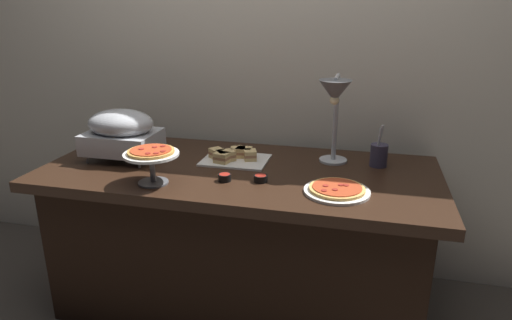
# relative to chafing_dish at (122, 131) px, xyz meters

# --- Properties ---
(ground_plane) EXTENTS (8.00, 8.00, 0.00)m
(ground_plane) POSITION_rel_chafing_dish_xyz_m (0.61, -0.00, -0.90)
(ground_plane) COLOR #4C443D
(back_wall) EXTENTS (4.40, 0.04, 2.40)m
(back_wall) POSITION_rel_chafing_dish_xyz_m (0.61, 0.50, 0.30)
(back_wall) COLOR beige
(back_wall) RESTS_ON ground_plane
(buffet_table) EXTENTS (1.90, 0.84, 0.76)m
(buffet_table) POSITION_rel_chafing_dish_xyz_m (0.61, -0.00, -0.52)
(buffet_table) COLOR black
(buffet_table) RESTS_ON ground_plane
(chafing_dish) EXTENTS (0.35, 0.27, 0.26)m
(chafing_dish) POSITION_rel_chafing_dish_xyz_m (0.00, 0.00, 0.00)
(chafing_dish) COLOR #B7BABF
(chafing_dish) RESTS_ON buffet_table
(heat_lamp) EXTENTS (0.15, 0.29, 0.44)m
(heat_lamp) POSITION_rel_chafing_dish_xyz_m (1.05, 0.09, 0.19)
(heat_lamp) COLOR #B7BABF
(heat_lamp) RESTS_ON buffet_table
(pizza_plate_front) EXTENTS (0.28, 0.28, 0.03)m
(pizza_plate_front) POSITION_rel_chafing_dish_xyz_m (1.10, -0.19, -0.13)
(pizza_plate_front) COLOR white
(pizza_plate_front) RESTS_ON buffet_table
(pizza_plate_center) EXTENTS (0.24, 0.24, 0.16)m
(pizza_plate_center) POSITION_rel_chafing_dish_xyz_m (0.30, -0.28, -0.02)
(pizza_plate_center) COLOR #595B60
(pizza_plate_center) RESTS_ON buffet_table
(sandwich_platter) EXTENTS (0.33, 0.25, 0.06)m
(sandwich_platter) POSITION_rel_chafing_dish_xyz_m (0.56, 0.10, -0.12)
(sandwich_platter) COLOR white
(sandwich_platter) RESTS_ON buffet_table
(sauce_cup_near) EXTENTS (0.06, 0.06, 0.03)m
(sauce_cup_near) POSITION_rel_chafing_dish_xyz_m (0.60, -0.17, -0.13)
(sauce_cup_near) COLOR black
(sauce_cup_near) RESTS_ON buffet_table
(sauce_cup_far) EXTENTS (0.06, 0.06, 0.03)m
(sauce_cup_far) POSITION_rel_chafing_dish_xyz_m (0.76, -0.14, -0.13)
(sauce_cup_far) COLOR black
(sauce_cup_far) RESTS_ON buffet_table
(utensil_holder) EXTENTS (0.08, 0.08, 0.21)m
(utensil_holder) POSITION_rel_chafing_dish_xyz_m (1.27, 0.20, -0.09)
(utensil_holder) COLOR #383347
(utensil_holder) RESTS_ON buffet_table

